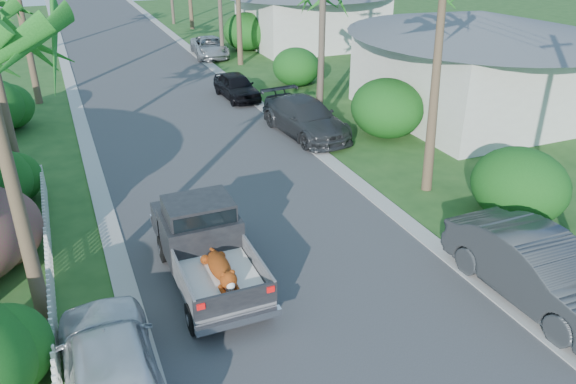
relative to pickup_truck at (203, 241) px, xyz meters
name	(u,v)px	position (x,y,z in m)	size (l,w,h in m)	color
ground	(346,340)	(2.20, -3.80, -1.01)	(120.00, 120.00, 0.00)	#224A1C
road	(147,77)	(2.20, 21.20, -1.00)	(8.00, 100.00, 0.02)	#38383A
curb_left	(71,85)	(-2.10, 21.20, -0.98)	(0.60, 100.00, 0.06)	#A5A39E
curb_right	(217,70)	(6.50, 21.20, -0.98)	(0.60, 100.00, 0.06)	#A5A39E
pickup_truck	(203,241)	(0.00, 0.00, 0.00)	(1.98, 5.12, 2.06)	black
parked_car_rn	(539,271)	(7.20, -4.28, -0.16)	(1.80, 5.15, 1.70)	#34373A
parked_car_rm	(305,118)	(6.87, 8.70, -0.25)	(2.14, 5.27, 1.53)	#2D2F32
parked_car_rf	(237,86)	(5.80, 15.02, -0.36)	(1.54, 3.84, 1.31)	black
parked_car_rd	(210,47)	(7.20, 25.16, -0.37)	(2.12, 4.61, 1.28)	#A2A4A8
parked_car_ln	(110,365)	(-2.80, -3.47, -0.22)	(1.87, 4.64, 1.58)	silver
shrub_r_a	(520,185)	(9.80, -0.80, 0.14)	(2.80, 3.08, 2.30)	#134112
shrub_r_b	(387,108)	(10.00, 7.20, 0.24)	(3.00, 3.30, 2.50)	#134112
shrub_r_c	(296,67)	(9.70, 16.20, 0.04)	(2.60, 2.86, 2.10)	#134112
shrub_r_d	(246,32)	(10.20, 26.20, 0.29)	(3.20, 3.52, 2.60)	#134112
picket_fence	(49,255)	(-3.80, 1.70, -0.51)	(0.10, 11.00, 1.00)	white
house_right_near	(473,69)	(15.20, 8.20, 1.21)	(8.00, 9.00, 4.80)	silver
house_right_far	(310,15)	(15.20, 26.20, 1.11)	(9.00, 8.00, 4.60)	silver
utility_pole_b	(322,23)	(7.80, 9.20, 3.59)	(1.60, 0.26, 9.00)	brown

